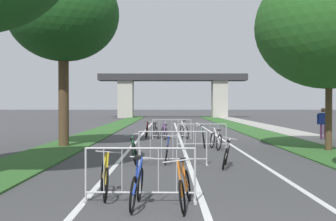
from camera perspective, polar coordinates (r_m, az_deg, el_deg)
name	(u,v)px	position (r m, az deg, el deg)	size (l,w,h in m)	color
grass_verge_left	(108,129)	(32.24, -8.08, -2.48)	(2.21, 68.25, 0.05)	#2D5B26
grass_verge_right	(247,129)	(32.45, 10.56, -2.47)	(2.21, 68.25, 0.05)	#2D5B26
sidewalk_path_right	(275,129)	(32.91, 14.25, -2.41)	(2.10, 68.25, 0.08)	#9E9B93
lane_stripe_center	(180,138)	(23.76, 1.68, -3.70)	(0.14, 39.48, 0.01)	silver
lane_stripe_right_lane	(221,138)	(23.93, 7.13, -3.67)	(0.14, 39.48, 0.01)	silver
lane_stripe_left_lane	(140,138)	(23.81, -3.80, -3.69)	(0.14, 39.48, 0.01)	silver
overpass_bridge	(173,88)	(60.40, 0.71, 3.10)	(20.92, 3.18, 6.19)	#2D2D30
tree_left_pine_far	(64,15)	(19.62, -13.80, 12.40)	(4.89, 4.89, 7.93)	#4C3823
tree_right_oak_near	(330,26)	(18.30, 20.94, 10.53)	(5.85, 5.85, 7.47)	#4C3823
crowd_barrier_nearest	(141,175)	(8.22, -3.67, -8.66)	(2.17, 0.49, 1.05)	#ADADB2
crowd_barrier_second	(174,148)	(13.17, 0.75, -5.09)	(2.16, 0.44, 1.05)	#ADADB2
crowd_barrier_third	(202,136)	(18.22, 4.65, -3.45)	(2.16, 0.45, 1.05)	#ADADB2
crowd_barrier_fourth	(172,129)	(23.16, 0.60, -2.54)	(2.17, 0.49, 1.05)	#ADADB2
bicycle_blue_0	(138,187)	(7.88, -4.10, -10.19)	(0.47, 1.61, 0.96)	black
bicycle_white_1	(185,131)	(23.52, 2.29, -2.80)	(0.62, 1.64, 1.00)	black
bicycle_yellow_2	(105,178)	(8.77, -8.46, -9.01)	(0.61, 1.61, 0.99)	black
bicycle_silver_3	(227,155)	(12.79, 7.93, -6.00)	(0.65, 1.68, 0.88)	black
bicycle_teal_4	(204,138)	(18.67, 4.88, -3.75)	(0.51, 1.76, 1.01)	black
bicycle_red_5	(148,131)	(23.71, -2.77, -2.81)	(0.43, 1.71, 0.95)	black
bicycle_purple_6	(165,133)	(22.71, -0.45, -3.00)	(0.45, 1.64, 0.93)	black
bicycle_green_7	(135,152)	(13.60, -4.45, -5.59)	(0.50, 1.60, 0.94)	black
bicycle_black_8	(156,132)	(23.55, -1.59, -2.85)	(0.67, 1.66, 0.96)	black
bicycle_orange_9	(185,188)	(7.83, 2.36, -10.34)	(0.58, 1.70, 0.96)	black
bicycle_blue_10	(168,152)	(13.67, -0.06, -5.54)	(0.49, 1.58, 0.92)	black
bicycle_white_11	(216,140)	(17.81, 6.52, -4.03)	(0.43, 1.70, 0.91)	black
pedestrian_with_backpack	(324,121)	(23.37, 20.23, -1.30)	(0.60, 0.38, 1.69)	#994C8C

